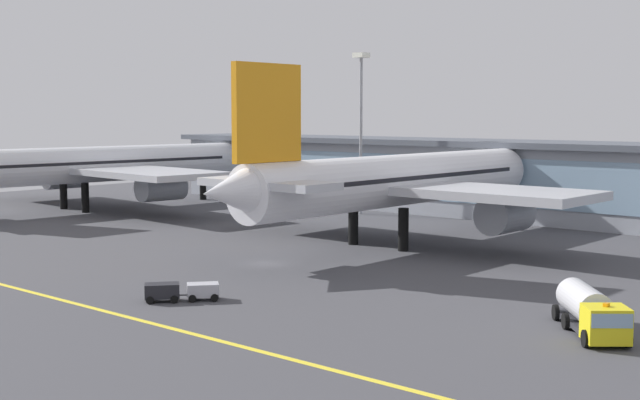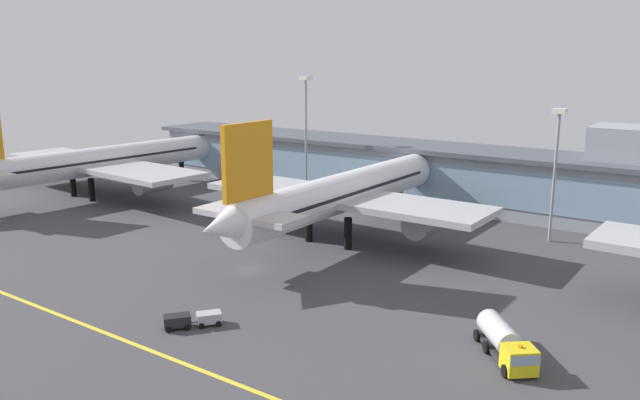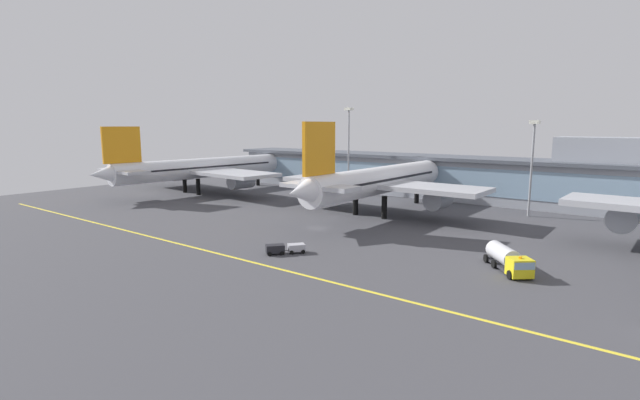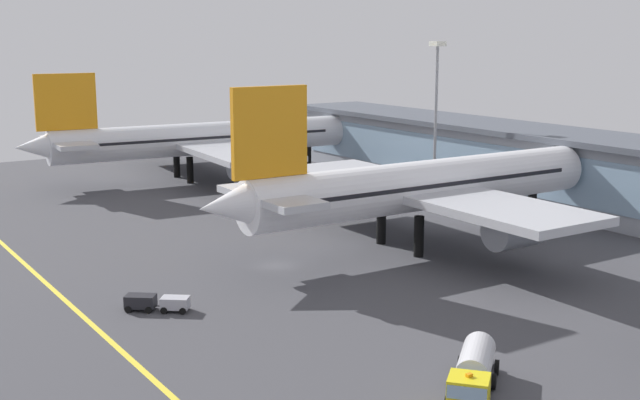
{
  "view_description": "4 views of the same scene",
  "coord_description": "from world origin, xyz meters",
  "px_view_note": "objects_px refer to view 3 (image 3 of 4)",
  "views": [
    {
      "loc": [
        57.32,
        -57.65,
        14.3
      ],
      "look_at": [
        -3.52,
        11.58,
        5.02
      ],
      "focal_mm": 48.2,
      "sensor_mm": 36.0,
      "label": 1
    },
    {
      "loc": [
        50.68,
        -56.73,
        26.27
      ],
      "look_at": [
        0.83,
        14.31,
        6.56
      ],
      "focal_mm": 35.49,
      "sensor_mm": 36.0,
      "label": 2
    },
    {
      "loc": [
        50.09,
        -64.47,
        18.23
      ],
      "look_at": [
        -3.4,
        5.24,
        4.13
      ],
      "focal_mm": 26.1,
      "sensor_mm": 36.0,
      "label": 3
    },
    {
      "loc": [
        72.25,
        -41.95,
        23.85
      ],
      "look_at": [
        -4.11,
        8.06,
        5.46
      ],
      "focal_mm": 46.34,
      "sensor_mm": 36.0,
      "label": 4
    }
  ],
  "objects_px": {
    "service_truck_far": "(285,248)",
    "apron_light_mast_west": "(533,152)",
    "airliner_near_left": "(202,169)",
    "airliner_near_right": "(378,181)",
    "apron_light_mast_centre": "(349,138)",
    "fuel_tanker_truck": "(509,259)"
  },
  "relations": [
    {
      "from": "service_truck_far",
      "to": "apron_light_mast_west",
      "type": "distance_m",
      "value": 56.36
    },
    {
      "from": "airliner_near_left",
      "to": "service_truck_far",
      "type": "bearing_deg",
      "value": -114.58
    },
    {
      "from": "airliner_near_right",
      "to": "service_truck_far",
      "type": "xyz_separation_m",
      "value": [
        4.73,
        -34.19,
        -6.1
      ]
    },
    {
      "from": "airliner_near_right",
      "to": "apron_light_mast_west",
      "type": "bearing_deg",
      "value": -56.16
    },
    {
      "from": "airliner_near_right",
      "to": "apron_light_mast_centre",
      "type": "xyz_separation_m",
      "value": [
        -20.81,
        19.82,
        8.12
      ]
    },
    {
      "from": "apron_light_mast_west",
      "to": "apron_light_mast_centre",
      "type": "xyz_separation_m",
      "value": [
        -46.15,
        3.0,
        2.02
      ]
    },
    {
      "from": "airliner_near_left",
      "to": "airliner_near_right",
      "type": "relative_size",
      "value": 1.09
    },
    {
      "from": "apron_light_mast_west",
      "to": "airliner_near_left",
      "type": "bearing_deg",
      "value": -167.19
    },
    {
      "from": "fuel_tanker_truck",
      "to": "apron_light_mast_west",
      "type": "relative_size",
      "value": 0.44
    },
    {
      "from": "service_truck_far",
      "to": "apron_light_mast_centre",
      "type": "xyz_separation_m",
      "value": [
        -25.54,
        54.01,
        14.23
      ]
    },
    {
      "from": "fuel_tanker_truck",
      "to": "airliner_near_right",
      "type": "bearing_deg",
      "value": -165.83
    },
    {
      "from": "airliner_near_left",
      "to": "fuel_tanker_truck",
      "type": "relative_size",
      "value": 7.14
    },
    {
      "from": "airliner_near_left",
      "to": "fuel_tanker_truck",
      "type": "height_order",
      "value": "airliner_near_left"
    },
    {
      "from": "apron_light_mast_west",
      "to": "apron_light_mast_centre",
      "type": "bearing_deg",
      "value": 176.28
    },
    {
      "from": "airliner_near_right",
      "to": "apron_light_mast_centre",
      "type": "distance_m",
      "value": 29.87
    },
    {
      "from": "fuel_tanker_truck",
      "to": "service_truck_far",
      "type": "xyz_separation_m",
      "value": [
        -27.83,
        -11.23,
        -0.72
      ]
    },
    {
      "from": "service_truck_far",
      "to": "airliner_near_left",
      "type": "bearing_deg",
      "value": -80.6
    },
    {
      "from": "fuel_tanker_truck",
      "to": "airliner_near_left",
      "type": "bearing_deg",
      "value": -144.46
    },
    {
      "from": "airliner_near_left",
      "to": "service_truck_far",
      "type": "height_order",
      "value": "airliner_near_left"
    },
    {
      "from": "fuel_tanker_truck",
      "to": "apron_light_mast_west",
      "type": "height_order",
      "value": "apron_light_mast_west"
    },
    {
      "from": "airliner_near_left",
      "to": "service_truck_far",
      "type": "xyz_separation_m",
      "value": [
        59.64,
        -32.76,
        -5.77
      ]
    },
    {
      "from": "airliner_near_left",
      "to": "apron_light_mast_centre",
      "type": "distance_m",
      "value": 41.06
    }
  ]
}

